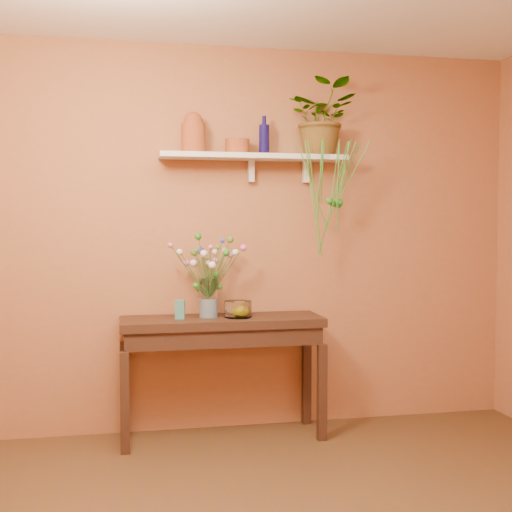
% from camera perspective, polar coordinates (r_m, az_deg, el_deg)
% --- Properties ---
extents(room, '(4.04, 4.04, 2.70)m').
position_cam_1_polar(room, '(2.78, 6.41, 0.42)').
color(room, '#52351A').
rests_on(room, ground).
extents(sideboard, '(1.36, 0.44, 0.83)m').
position_cam_1_polar(sideboard, '(4.52, -2.96, -6.80)').
color(sideboard, '#3E2319').
rests_on(sideboard, ground).
extents(wall_shelf, '(1.30, 0.24, 0.19)m').
position_cam_1_polar(wall_shelf, '(4.63, -0.07, 8.46)').
color(wall_shelf, white).
rests_on(wall_shelf, room).
extents(terracotta_jug, '(0.18, 0.18, 0.27)m').
position_cam_1_polar(terracotta_jug, '(4.55, -5.42, 10.48)').
color(terracotta_jug, '#994B25').
rests_on(terracotta_jug, wall_shelf).
extents(terracotta_pot, '(0.20, 0.20, 0.10)m').
position_cam_1_polar(terracotta_pot, '(4.62, -1.62, 9.39)').
color(terracotta_pot, '#994B25').
rests_on(terracotta_pot, wall_shelf).
extents(blue_bottle, '(0.09, 0.09, 0.27)m').
position_cam_1_polar(blue_bottle, '(4.65, 0.71, 10.05)').
color(blue_bottle, '#100C45').
rests_on(blue_bottle, wall_shelf).
extents(spider_plant, '(0.58, 0.55, 0.52)m').
position_cam_1_polar(spider_plant, '(4.79, 5.78, 11.67)').
color(spider_plant, '#2D8020').
rests_on(spider_plant, wall_shelf).
extents(plant_fronds, '(0.52, 0.27, 0.79)m').
position_cam_1_polar(plant_fronds, '(4.60, 6.56, 5.33)').
color(plant_fronds, '#2D8020').
rests_on(plant_fronds, wall_shelf).
extents(glass_vase, '(0.13, 0.13, 0.27)m').
position_cam_1_polar(glass_vase, '(4.49, -4.12, -3.86)').
color(glass_vase, white).
rests_on(glass_vase, sideboard).
extents(bouquet, '(0.53, 0.37, 0.45)m').
position_cam_1_polar(bouquet, '(4.47, -4.03, -0.33)').
color(bouquet, '#386B28').
rests_on(bouquet, glass_vase).
extents(glass_bowl, '(0.18, 0.18, 0.11)m').
position_cam_1_polar(glass_bowl, '(4.49, -1.56, -4.66)').
color(glass_bowl, white).
rests_on(glass_bowl, sideboard).
extents(lemon, '(0.08, 0.08, 0.08)m').
position_cam_1_polar(lemon, '(4.50, -1.41, -4.72)').
color(lemon, yellow).
rests_on(lemon, glass_bowl).
extents(carton, '(0.07, 0.06, 0.13)m').
position_cam_1_polar(carton, '(4.44, -6.56, -4.60)').
color(carton, '#285D7E').
rests_on(carton, sideboard).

